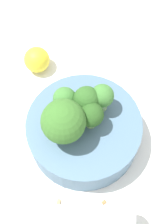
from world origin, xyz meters
TOP-DOWN VIEW (x-y plane):
  - ground_plane at (0.00, 0.00)m, footprint 3.00×3.00m
  - bowl at (0.00, 0.00)m, footprint 0.17×0.17m
  - broccoli_floret_0 at (-0.00, -0.01)m, footprint 0.03×0.03m
  - broccoli_floret_1 at (-0.02, 0.02)m, footprint 0.06×0.06m
  - broccoli_floret_2 at (0.02, 0.00)m, footprint 0.04×0.04m
  - broccoli_floret_3 at (0.02, 0.03)m, footprint 0.03×0.03m
  - broccoli_floret_4 at (0.03, -0.02)m, footprint 0.03×0.03m
  - pepper_shaker at (-0.12, -0.07)m, footprint 0.04×0.04m
  - lemon_wedge at (0.12, 0.10)m, footprint 0.04×0.04m
  - almond_crumb_0 at (-0.10, 0.02)m, footprint 0.01×0.01m
  - almond_crumb_1 at (-0.09, -0.05)m, footprint 0.01×0.01m

SIDE VIEW (x-z plane):
  - ground_plane at x=0.00m, z-range 0.00..0.00m
  - almond_crumb_1 at x=-0.09m, z-range 0.00..0.01m
  - almond_crumb_0 at x=-0.10m, z-range 0.00..0.01m
  - lemon_wedge at x=0.12m, z-range 0.00..0.04m
  - bowl at x=0.00m, z-range 0.00..0.05m
  - pepper_shaker at x=-0.12m, z-range 0.00..0.07m
  - broccoli_floret_3 at x=0.02m, z-range 0.06..0.10m
  - broccoli_floret_4 at x=0.03m, z-range 0.06..0.11m
  - broccoli_floret_0 at x=0.00m, z-range 0.06..0.11m
  - broccoli_floret_2 at x=0.02m, z-range 0.06..0.11m
  - broccoli_floret_1 at x=-0.02m, z-range 0.06..0.13m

